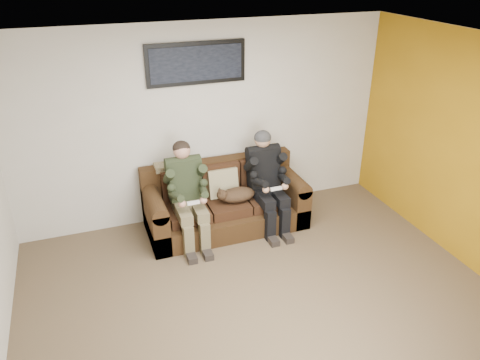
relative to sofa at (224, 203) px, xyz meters
name	(u,v)px	position (x,y,z in m)	size (l,w,h in m)	color
floor	(271,313)	(-0.10, -1.82, -0.32)	(5.00, 5.00, 0.00)	brown
ceiling	(280,56)	(-0.10, -1.82, 2.28)	(5.00, 5.00, 0.00)	silver
wall_back	(206,124)	(-0.10, 0.43, 0.98)	(5.00, 5.00, 0.00)	beige
sofa	(224,203)	(0.00, 0.00, 0.00)	(2.07, 0.89, 0.85)	#372210
throw_pillow	(223,183)	(0.00, 0.04, 0.28)	(0.39, 0.11, 0.38)	#998C64
throw_blanket	(171,166)	(-0.62, 0.26, 0.53)	(0.42, 0.21, 0.08)	gray
person_left	(187,189)	(-0.53, -0.17, 0.39)	(0.51, 0.87, 1.27)	brown
person_right	(267,176)	(0.53, -0.17, 0.39)	(0.51, 0.86, 1.28)	black
cat	(236,195)	(0.11, -0.18, 0.19)	(0.66, 0.26, 0.24)	#49301C
framed_poster	(196,63)	(-0.20, 0.39, 1.78)	(1.25, 0.05, 0.52)	black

